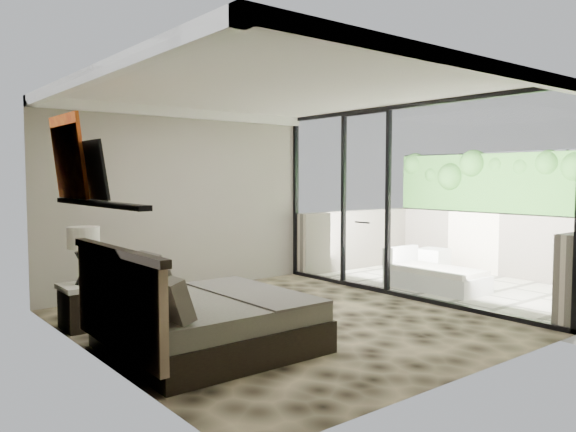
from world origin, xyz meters
TOP-DOWN VIEW (x-y plane):
  - floor at (0.00, 0.00)m, footprint 5.00×5.00m
  - ceiling at (0.00, 0.00)m, footprint 4.50×5.00m
  - back_wall at (0.00, 2.49)m, footprint 4.50×0.02m
  - left_wall at (-2.24, 0.00)m, footprint 0.02×5.00m
  - glass_wall at (2.25, 0.00)m, footprint 0.08×5.00m
  - terrace_slab at (3.75, 0.00)m, footprint 3.00×5.00m
  - parapet_far at (5.10, 0.00)m, footprint 0.30×5.00m
  - foliage_hedge at (5.10, 0.00)m, footprint 0.36×4.60m
  - picture_ledge at (-2.18, 0.10)m, footprint 0.12×2.20m
  - bed at (-1.35, -0.41)m, footprint 1.94×1.88m
  - nightstand at (-1.97, 1.19)m, footprint 0.67×0.67m
  - table_lamp at (-1.96, 1.20)m, footprint 0.36×0.36m
  - abstract_canvas at (-2.19, 0.91)m, footprint 0.13×0.90m
  - framed_print at (-2.14, 0.26)m, footprint 0.11×0.50m
  - ottoman at (4.16, 0.90)m, footprint 0.53×0.53m
  - lounger at (3.11, 0.10)m, footprint 0.77×1.54m

SIDE VIEW (x-z plane):
  - terrace_slab at x=3.75m, z-range -0.12..0.00m
  - floor at x=0.00m, z-range 0.00..0.00m
  - lounger at x=3.11m, z-range -0.11..0.49m
  - ottoman at x=4.16m, z-range 0.00..0.47m
  - nightstand at x=-1.97m, z-range 0.00..0.52m
  - bed at x=-1.35m, z-range -0.22..0.85m
  - parapet_far at x=5.10m, z-range 0.00..1.10m
  - table_lamp at x=-1.96m, z-range 0.61..1.28m
  - back_wall at x=0.00m, z-range 0.00..2.80m
  - left_wall at x=-2.24m, z-range 0.00..2.80m
  - glass_wall at x=2.25m, z-range 0.00..2.80m
  - picture_ledge at x=-2.18m, z-range 1.48..1.52m
  - foliage_hedge at x=5.10m, z-range 1.10..2.20m
  - framed_print at x=-2.14m, z-range 1.53..2.12m
  - abstract_canvas at x=-2.19m, z-range 1.53..2.42m
  - ceiling at x=0.00m, z-range 2.78..2.80m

